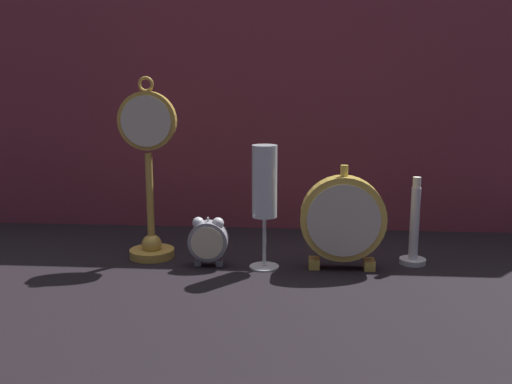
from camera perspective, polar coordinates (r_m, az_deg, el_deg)
ground_plane at (r=1.04m, az=-0.35°, el=-8.09°), size 4.00×4.00×0.00m
fabric_backdrop_drape at (r=1.31m, az=0.85°, el=9.43°), size 1.43×0.01×0.61m
pocket_watch_on_stand at (r=1.11m, az=-10.64°, el=1.49°), size 0.11×0.09×0.35m
alarm_clock_twin_bell at (r=1.07m, az=-4.80°, el=-4.74°), size 0.07×0.03×0.09m
mantel_clock_silver at (r=1.05m, az=8.68°, el=-2.71°), size 0.16×0.04×0.19m
champagne_flute at (r=1.03m, az=0.85°, el=0.25°), size 0.06×0.06×0.23m
brass_candlestick at (r=1.12m, az=15.52°, el=-4.09°), size 0.05×0.05×0.17m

